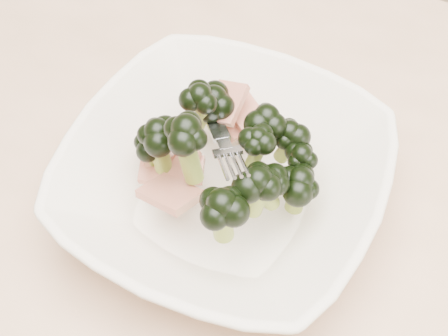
# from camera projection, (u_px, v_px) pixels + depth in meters

# --- Properties ---
(dining_table) EXTENTS (1.20, 0.80, 0.75)m
(dining_table) POSITION_uv_depth(u_px,v_px,m) (249.00, 312.00, 0.60)
(dining_table) COLOR tan
(dining_table) RESTS_ON ground
(broccoli_dish) EXTENTS (0.27, 0.27, 0.13)m
(broccoli_dish) POSITION_uv_depth(u_px,v_px,m) (224.00, 175.00, 0.53)
(broccoli_dish) COLOR beige
(broccoli_dish) RESTS_ON dining_table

